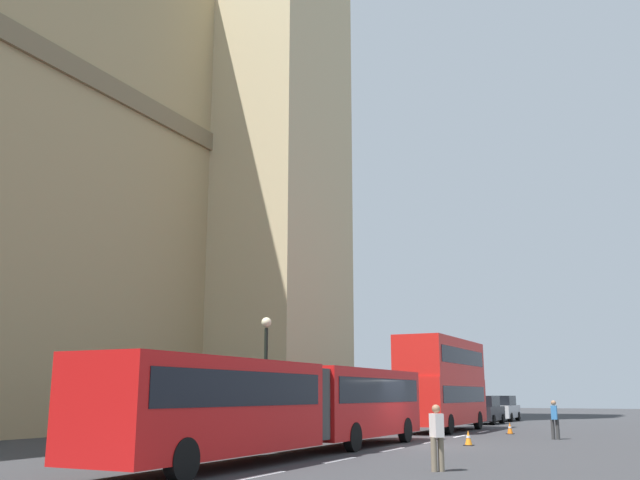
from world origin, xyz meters
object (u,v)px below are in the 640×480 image
object	(u,v)px
traffic_cone_west	(468,438)
traffic_cone_middle	(510,428)
articulated_bus	(295,401)
sedan_lead	(485,410)
street_lamp	(266,368)
pedestrian_near_cones	(437,435)
pedestrian_by_kerb	(555,418)
double_decker_bus	(442,380)
sedan_trailing	(503,408)

from	to	relation	value
traffic_cone_west	traffic_cone_middle	distance (m)	8.89
articulated_bus	sedan_lead	bearing A→B (deg)	0.44
street_lamp	pedestrian_near_cones	xyz separation A→B (m)	(-8.29, -10.12, -2.14)
pedestrian_by_kerb	double_decker_bus	bearing A→B (deg)	54.10
double_decker_bus	traffic_cone_middle	world-z (taller)	double_decker_bus
street_lamp	double_decker_bus	bearing A→B (deg)	-21.57
articulated_bus	traffic_cone_middle	bearing A→B (deg)	-13.27
sedan_trailing	traffic_cone_middle	distance (m)	17.88
sedan_lead	sedan_trailing	size ratio (longest dim) A/B	1.00
traffic_cone_west	traffic_cone_middle	xyz separation A→B (m)	(8.89, 0.19, 0.00)
pedestrian_near_cones	traffic_cone_middle	bearing A→B (deg)	5.75
articulated_bus	pedestrian_near_cones	xyz separation A→B (m)	(-2.60, -5.61, -0.83)
sedan_lead	traffic_cone_west	bearing A→B (deg)	-168.56
street_lamp	sedan_trailing	bearing A→B (deg)	-8.78
traffic_cone_west	pedestrian_by_kerb	size ratio (longest dim) A/B	0.34
traffic_cone_west	double_decker_bus	bearing A→B (deg)	21.32
pedestrian_near_cones	pedestrian_by_kerb	world-z (taller)	same
double_decker_bus	sedan_trailing	bearing A→B (deg)	0.85
sedan_trailing	traffic_cone_west	xyz separation A→B (m)	(-26.31, -4.18, -0.63)
double_decker_bus	pedestrian_near_cones	bearing A→B (deg)	-164.09
traffic_cone_west	street_lamp	distance (m)	8.98
articulated_bus	pedestrian_near_cones	world-z (taller)	articulated_bus
sedan_lead	pedestrian_by_kerb	distance (m)	16.46
pedestrian_near_cones	street_lamp	bearing A→B (deg)	50.66
sedan_lead	traffic_cone_west	xyz separation A→B (m)	(-20.49, -4.15, -0.63)
traffic_cone_middle	pedestrian_by_kerb	xyz separation A→B (m)	(-3.46, -2.69, 0.63)
traffic_cone_west	pedestrian_near_cones	world-z (taller)	pedestrian_near_cones
sedan_trailing	pedestrian_near_cones	distance (m)	36.38
pedestrian_by_kerb	traffic_cone_middle	bearing A→B (deg)	37.81
double_decker_bus	pedestrian_near_cones	size ratio (longest dim) A/B	5.52
sedan_lead	traffic_cone_middle	distance (m)	12.27
traffic_cone_middle	street_lamp	bearing A→B (deg)	141.01
traffic_cone_middle	pedestrian_near_cones	bearing A→B (deg)	-174.25
traffic_cone_west	articulated_bus	bearing A→B (deg)	150.67
traffic_cone_middle	sedan_lead	bearing A→B (deg)	18.86
sedan_lead	traffic_cone_west	size ratio (longest dim) A/B	7.59
traffic_cone_middle	street_lamp	xyz separation A→B (m)	(-10.20, 8.26, 2.77)
street_lamp	pedestrian_by_kerb	xyz separation A→B (m)	(6.74, -10.94, -2.14)
articulated_bus	pedestrian_near_cones	distance (m)	6.24
sedan_trailing	pedestrian_by_kerb	size ratio (longest dim) A/B	2.60
articulated_bus	street_lamp	size ratio (longest dim) A/B	3.50
articulated_bus	pedestrian_by_kerb	distance (m)	14.03
sedan_trailing	traffic_cone_middle	size ratio (longest dim) A/B	7.59
double_decker_bus	traffic_cone_west	world-z (taller)	double_decker_bus
double_decker_bus	traffic_cone_west	bearing A→B (deg)	-158.68
articulated_bus	sedan_lead	distance (m)	27.50
sedan_trailing	traffic_cone_west	bearing A→B (deg)	-170.98
sedan_lead	traffic_cone_middle	xyz separation A→B (m)	(-11.59, -3.96, -0.63)
traffic_cone_middle	street_lamp	world-z (taller)	street_lamp
sedan_trailing	pedestrian_by_kerb	bearing A→B (deg)	-162.26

